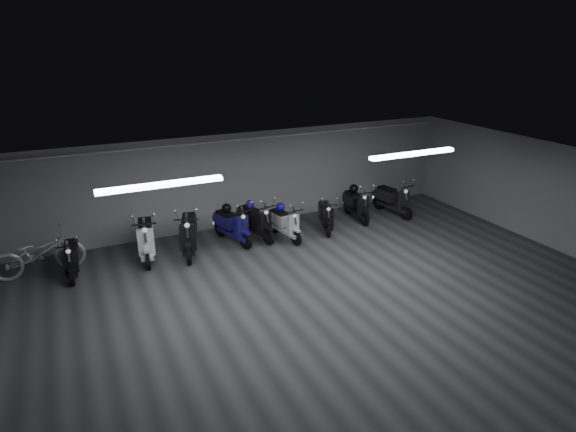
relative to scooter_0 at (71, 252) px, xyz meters
name	(u,v)px	position (x,y,z in m)	size (l,w,h in m)	color
floor	(321,300)	(4.81, -3.57, -0.60)	(14.00, 10.00, 0.01)	#38383A
ceiling	(324,176)	(4.81, -3.57, 2.21)	(14.00, 10.00, 0.01)	slate
back_wall	(240,180)	(4.81, 1.44, 0.80)	(14.00, 0.01, 2.80)	gray
front_wall	(524,392)	(4.81, -8.57, 0.80)	(14.00, 0.01, 2.80)	gray
right_wall	(553,196)	(11.81, -3.57, 0.80)	(0.01, 10.00, 2.80)	gray
fluor_strip_left	(161,185)	(1.81, -2.57, 2.14)	(2.40, 0.18, 0.08)	white
fluor_strip_right	(413,154)	(7.81, -2.57, 2.14)	(2.40, 0.18, 0.08)	white
conduit	(240,140)	(4.81, 1.35, 2.02)	(0.05, 0.05, 13.60)	white
scooter_0	(71,252)	(0.00, 0.00, 0.00)	(0.54, 1.61, 1.20)	black
scooter_2	(146,232)	(1.78, 0.19, 0.14)	(0.66, 1.98, 1.47)	silver
scooter_3	(189,227)	(2.85, 0.03, 0.14)	(0.66, 1.99, 1.48)	black
scooter_4	(232,220)	(4.11, 0.23, 0.06)	(0.59, 1.77, 1.32)	navy
scooter_5	(255,216)	(4.80, 0.24, 0.07)	(0.60, 1.81, 1.35)	black
scooter_6	(285,218)	(5.53, -0.15, 0.01)	(0.55, 1.64, 1.22)	white
scooter_7	(326,211)	(6.89, -0.07, 0.00)	(0.53, 1.60, 1.19)	black
scooter_8	(357,200)	(8.18, 0.28, 0.04)	(0.58, 1.73, 1.29)	black
scooter_9	(393,195)	(9.48, 0.18, 0.07)	(0.59, 1.78, 1.33)	black
bicycle	(37,249)	(-0.70, 0.39, 0.07)	(0.73, 2.06, 1.34)	white
helmet_0	(226,208)	(4.04, 0.46, 0.35)	(0.26, 0.26, 0.26)	black
helmet_1	(354,189)	(8.20, 0.52, 0.34)	(0.28, 0.28, 0.28)	black
helmet_2	(250,204)	(4.74, 0.48, 0.35)	(0.24, 0.24, 0.24)	#290E9C
helmet_3	(280,207)	(5.49, 0.08, 0.28)	(0.25, 0.25, 0.25)	#190EA0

